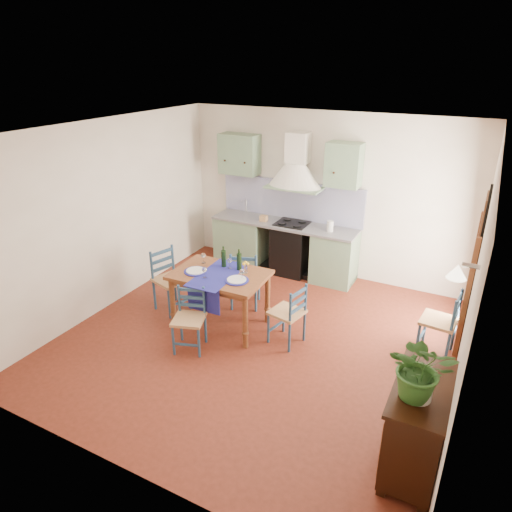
# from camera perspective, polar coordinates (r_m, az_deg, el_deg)

# --- Properties ---
(floor) EXTENTS (5.00, 5.00, 0.00)m
(floor) POSITION_cam_1_polar(r_m,az_deg,el_deg) (6.40, 0.17, -10.33)
(floor) COLOR #4E1D10
(floor) RESTS_ON ground
(back_wall) EXTENTS (5.00, 0.96, 2.80)m
(back_wall) POSITION_cam_1_polar(r_m,az_deg,el_deg) (7.99, 4.72, 5.15)
(back_wall) COLOR silver
(back_wall) RESTS_ON ground
(right_wall) EXTENTS (0.26, 5.00, 2.80)m
(right_wall) POSITION_cam_1_polar(r_m,az_deg,el_deg) (5.48, 25.59, -2.97)
(right_wall) COLOR silver
(right_wall) RESTS_ON ground
(left_wall) EXTENTS (0.04, 5.00, 2.80)m
(left_wall) POSITION_cam_1_polar(r_m,az_deg,el_deg) (7.16, -17.98, 4.78)
(left_wall) COLOR silver
(left_wall) RESTS_ON ground
(ceiling) EXTENTS (5.00, 5.00, 0.01)m
(ceiling) POSITION_cam_1_polar(r_m,az_deg,el_deg) (5.36, 0.20, 15.38)
(ceiling) COLOR white
(ceiling) RESTS_ON back_wall
(dining_table) EXTENTS (1.32, 1.00, 1.14)m
(dining_table) POSITION_cam_1_polar(r_m,az_deg,el_deg) (6.37, -4.53, -2.96)
(dining_table) COLOR brown
(dining_table) RESTS_ON ground
(chair_near) EXTENTS (0.50, 0.50, 0.85)m
(chair_near) POSITION_cam_1_polar(r_m,az_deg,el_deg) (6.07, -8.32, -7.77)
(chair_near) COLOR navy
(chair_near) RESTS_ON ground
(chair_far) EXTENTS (0.56, 0.56, 0.93)m
(chair_far) POSITION_cam_1_polar(r_m,az_deg,el_deg) (6.96, -1.39, -2.76)
(chair_far) COLOR navy
(chair_far) RESTS_ON ground
(chair_left) EXTENTS (0.56, 0.56, 0.96)m
(chair_left) POSITION_cam_1_polar(r_m,az_deg,el_deg) (7.00, -10.73, -2.90)
(chair_left) COLOR navy
(chair_left) RESTS_ON ground
(chair_right) EXTENTS (0.48, 0.48, 0.87)m
(chair_right) POSITION_cam_1_polar(r_m,az_deg,el_deg) (6.11, 4.11, -7.19)
(chair_right) COLOR navy
(chair_right) RESTS_ON ground
(chair_spare) EXTENTS (0.46, 0.46, 0.91)m
(chair_spare) POSITION_cam_1_polar(r_m,az_deg,el_deg) (6.33, 22.15, -7.67)
(chair_spare) COLOR navy
(chair_spare) RESTS_ON ground
(sideboard) EXTENTS (0.50, 1.05, 0.94)m
(sideboard) POSITION_cam_1_polar(r_m,az_deg,el_deg) (4.66, 19.48, -19.14)
(sideboard) COLOR black
(sideboard) RESTS_ON ground
(potted_plant) EXTENTS (0.58, 0.52, 0.59)m
(potted_plant) POSITION_cam_1_polar(r_m,az_deg,el_deg) (4.09, 19.97, -13.10)
(potted_plant) COLOR #28571F
(potted_plant) RESTS_ON sideboard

